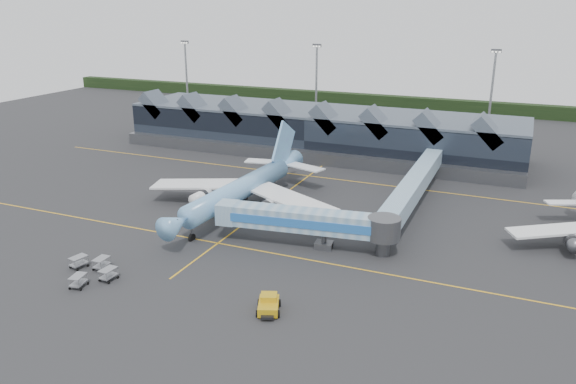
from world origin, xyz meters
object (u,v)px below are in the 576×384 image
at_px(fuel_truck, 227,198).
at_px(pushback_tug, 269,305).
at_px(jet_bridge, 316,223).
at_px(main_airliner, 244,188).

relative_size(fuel_truck, pushback_tug, 2.17).
bearing_deg(jet_bridge, pushback_tug, -93.97).
xyz_separation_m(main_airliner, jet_bridge, (16.46, -9.80, 0.01)).
bearing_deg(pushback_tug, main_airliner, 101.02).
distance_m(main_airliner, fuel_truck, 3.55).
bearing_deg(jet_bridge, fuel_truck, 146.90).
distance_m(jet_bridge, fuel_truck, 21.51).
bearing_deg(fuel_truck, main_airliner, 23.05).
height_order(fuel_truck, pushback_tug, fuel_truck).
bearing_deg(pushback_tug, jet_bridge, 72.63).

